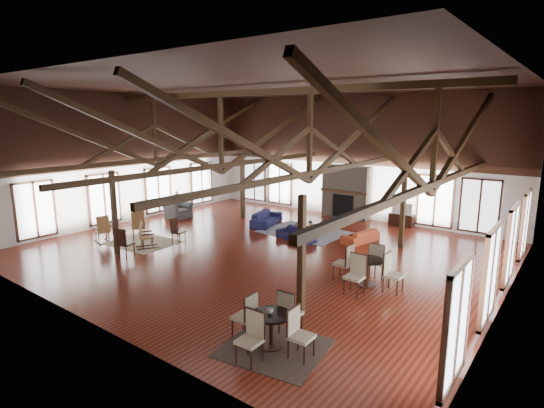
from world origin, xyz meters
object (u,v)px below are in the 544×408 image
Objects in this scene: armchair at (178,210)px; cafe_table_far at (367,267)px; coffee_table at (307,225)px; cafe_table_near at (271,324)px; sofa_navy_front at (296,234)px; sofa_orange at (360,236)px; tv_console at (401,220)px; sofa_navy_left at (266,218)px.

cafe_table_far is at bearing -104.29° from armchair.
cafe_table_far is (4.58, -3.95, 0.21)m from coffee_table.
cafe_table_near is 4.44m from cafe_table_far.
sofa_navy_front is 1.48× the size of armchair.
sofa_navy_front reaches higher than coffee_table.
armchair is at bearing -68.30° from sofa_orange.
coffee_table is (-0.27, 1.27, 0.10)m from sofa_navy_front.
armchair reaches higher than sofa_orange.
coffee_table is 1.01× the size of armchair.
armchair reaches higher than sofa_navy_front.
tv_console is at bearing 68.65° from coffee_table.
coffee_table is at bearing 112.60° from sofa_navy_front.
sofa_navy_front is 5.50m from tv_console.
coffee_table is at bearing -128.20° from tv_console.
cafe_table_far is 7.76m from tv_console.
cafe_table_near is 0.94× the size of cafe_table_far.
tv_console is (2.83, 3.60, -0.07)m from coffee_table.
sofa_navy_left is at bearing 163.66° from sofa_navy_front.
cafe_table_far is (0.19, 4.43, 0.04)m from cafe_table_near.
sofa_navy_front is 0.85× the size of cafe_table_near.
armchair is at bearing 93.68° from sofa_navy_left.
coffee_table is 1.06× the size of tv_console.
cafe_table_near is 1.81× the size of tv_console.
sofa_navy_front is 8.23m from cafe_table_near.
sofa_navy_left is 6.21m from tv_console.
armchair is 0.58× the size of cafe_table_near.
cafe_table_far is (6.82, -3.96, 0.25)m from sofa_navy_left.
coffee_table is at bearing 139.23° from cafe_table_far.
cafe_table_near is (1.93, -8.45, 0.27)m from sofa_orange.
sofa_navy_front is 1.31m from coffee_table.
tv_console reaches higher than sofa_orange.
sofa_navy_left is 0.98× the size of cafe_table_far.
cafe_table_near is at bearing -49.18° from sofa_navy_front.
sofa_orange reaches higher than sofa_navy_front.
coffee_table is (-2.46, -0.06, 0.10)m from sofa_orange.
sofa_navy_front is 0.80× the size of cafe_table_far.
cafe_table_near is at bearing 24.55° from sofa_orange.
sofa_navy_left is at bearing 149.87° from cafe_table_far.
cafe_table_near is at bearing -124.02° from armchair.
sofa_orange is (2.19, 1.34, 0.01)m from sofa_navy_front.
sofa_navy_left reaches higher than tv_console.
sofa_navy_left is at bearing -77.58° from sofa_orange.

